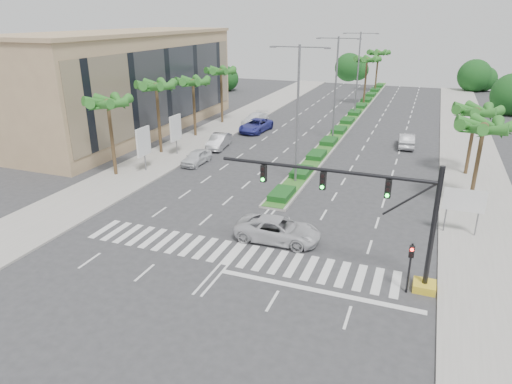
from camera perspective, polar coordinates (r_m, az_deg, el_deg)
ground at (r=29.39m, az=-2.82°, el=-7.70°), size 160.00×160.00×0.00m
footpath_right at (r=45.97m, az=25.65°, el=1.17°), size 6.00×120.00×0.15m
footpath_left at (r=52.45m, az=-9.38°, el=5.33°), size 6.00×120.00×0.15m
median at (r=70.71m, az=12.07°, el=9.28°), size 2.20×75.00×0.20m
median_grass at (r=70.69m, az=12.08°, el=9.37°), size 1.80×75.00×0.04m
building at (r=62.03m, az=-15.80°, el=12.87°), size 12.00×36.00×12.00m
signal_gantry at (r=25.87m, az=16.27°, el=-4.25°), size 12.60×1.20×7.20m
pedestrian_signal at (r=25.86m, az=18.75°, el=-8.08°), size 0.28×0.36×3.00m
direction_sign at (r=33.74m, az=24.57°, el=-1.18°), size 2.70×0.11×3.40m
billboard_near at (r=44.84m, az=-13.90°, el=6.09°), size 0.18×2.10×4.35m
billboard_far at (r=49.73m, az=-10.02°, el=7.85°), size 0.18×2.10×4.35m
palm_left_near at (r=43.67m, az=-18.02°, el=10.31°), size 4.57×4.68×7.55m
palm_left_mid at (r=50.01m, az=-12.35°, el=12.57°), size 4.57×4.68×7.95m
palm_left_far at (r=56.90m, az=-7.88°, el=13.26°), size 4.57×4.68×7.35m
palm_left_end at (r=63.93m, az=-4.39°, el=14.61°), size 4.57×4.68×7.75m
palm_right_near at (r=38.55m, az=26.55°, el=7.02°), size 4.57×4.68×7.05m
palm_right_far at (r=46.41m, az=25.79°, el=8.86°), size 4.57×4.68×6.75m
palm_median_a at (r=79.50m, az=13.72°, el=15.60°), size 4.57×4.68×8.05m
palm_median_b at (r=94.34m, az=15.04°, el=16.29°), size 4.57×4.68×8.05m
streetlight_near at (r=39.63m, az=5.23°, el=10.39°), size 5.10×0.25×12.00m
streetlight_mid at (r=55.01m, az=9.95°, el=13.21°), size 5.10×0.25×12.00m
streetlight_far at (r=70.67m, az=12.64°, el=14.75°), size 5.10×0.25×12.00m
car_parked_a at (r=46.87m, az=-7.46°, el=4.33°), size 1.87×4.29×1.44m
car_parked_b at (r=52.41m, az=-4.67°, el=6.35°), size 2.27×5.04×1.61m
car_parked_c at (r=59.80m, az=-0.03°, el=8.31°), size 3.25×6.14×1.64m
car_parked_d at (r=63.62m, az=-0.13°, el=9.08°), size 2.66×5.68×1.60m
car_crossing at (r=30.67m, az=2.78°, el=-4.73°), size 5.78×2.75×1.59m
car_right at (r=55.37m, az=18.28°, el=6.16°), size 2.12×5.01×1.61m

